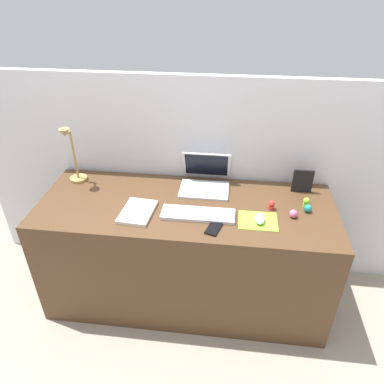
{
  "coord_description": "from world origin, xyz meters",
  "views": [
    {
      "loc": [
        0.24,
        -1.7,
        1.92
      ],
      "look_at": [
        0.04,
        0.0,
        0.83
      ],
      "focal_mm": 33.42,
      "sensor_mm": 36.0,
      "label": 1
    }
  ],
  "objects_px": {
    "mouse": "(260,219)",
    "toy_figurine_red": "(271,205)",
    "toy_figurine_lime": "(306,202)",
    "desk_lamp": "(72,157)",
    "cell_phone": "(214,228)",
    "keyboard": "(198,214)",
    "notebook_pad": "(138,212)",
    "picture_frame": "(303,181)",
    "toy_figurine_teal": "(308,208)",
    "laptop": "(205,179)",
    "toy_figurine_pink": "(293,214)"
  },
  "relations": [
    {
      "from": "toy_figurine_teal",
      "to": "toy_figurine_lime",
      "type": "height_order",
      "value": "toy_figurine_lime"
    },
    {
      "from": "toy_figurine_lime",
      "to": "toy_figurine_red",
      "type": "bearing_deg",
      "value": -166.19
    },
    {
      "from": "toy_figurine_red",
      "to": "toy_figurine_teal",
      "type": "relative_size",
      "value": 1.24
    },
    {
      "from": "mouse",
      "to": "toy_figurine_teal",
      "type": "distance_m",
      "value": 0.3
    },
    {
      "from": "keyboard",
      "to": "toy_figurine_red",
      "type": "distance_m",
      "value": 0.42
    },
    {
      "from": "toy_figurine_red",
      "to": "mouse",
      "type": "bearing_deg",
      "value": -118.14
    },
    {
      "from": "keyboard",
      "to": "notebook_pad",
      "type": "distance_m",
      "value": 0.34
    },
    {
      "from": "picture_frame",
      "to": "toy_figurine_red",
      "type": "bearing_deg",
      "value": -132.32
    },
    {
      "from": "laptop",
      "to": "notebook_pad",
      "type": "relative_size",
      "value": 1.25
    },
    {
      "from": "toy_figurine_red",
      "to": "toy_figurine_lime",
      "type": "bearing_deg",
      "value": 13.81
    },
    {
      "from": "laptop",
      "to": "mouse",
      "type": "height_order",
      "value": "laptop"
    },
    {
      "from": "keyboard",
      "to": "toy_figurine_lime",
      "type": "height_order",
      "value": "toy_figurine_lime"
    },
    {
      "from": "cell_phone",
      "to": "desk_lamp",
      "type": "relative_size",
      "value": 0.33
    },
    {
      "from": "picture_frame",
      "to": "cell_phone",
      "type": "bearing_deg",
      "value": -139.43
    },
    {
      "from": "picture_frame",
      "to": "toy_figurine_teal",
      "type": "distance_m",
      "value": 0.22
    },
    {
      "from": "keyboard",
      "to": "toy_figurine_lime",
      "type": "xyz_separation_m",
      "value": [
        0.61,
        0.17,
        0.02
      ]
    },
    {
      "from": "laptop",
      "to": "toy_figurine_red",
      "type": "relative_size",
      "value": 5.24
    },
    {
      "from": "desk_lamp",
      "to": "picture_frame",
      "type": "xyz_separation_m",
      "value": [
        1.42,
        0.06,
        -0.11
      ]
    },
    {
      "from": "mouse",
      "to": "toy_figurine_pink",
      "type": "relative_size",
      "value": 2.01
    },
    {
      "from": "desk_lamp",
      "to": "toy_figurine_lime",
      "type": "relative_size",
      "value": 6.51
    },
    {
      "from": "desk_lamp",
      "to": "notebook_pad",
      "type": "relative_size",
      "value": 1.59
    },
    {
      "from": "notebook_pad",
      "to": "toy_figurine_red",
      "type": "distance_m",
      "value": 0.76
    },
    {
      "from": "mouse",
      "to": "toy_figurine_red",
      "type": "distance_m",
      "value": 0.15
    },
    {
      "from": "mouse",
      "to": "toy_figurine_red",
      "type": "xyz_separation_m",
      "value": [
        0.07,
        0.13,
        0.01
      ]
    },
    {
      "from": "picture_frame",
      "to": "toy_figurine_teal",
      "type": "relative_size",
      "value": 3.24
    },
    {
      "from": "keyboard",
      "to": "cell_phone",
      "type": "xyz_separation_m",
      "value": [
        0.1,
        -0.1,
        -0.01
      ]
    },
    {
      "from": "desk_lamp",
      "to": "toy_figurine_lime",
      "type": "bearing_deg",
      "value": -4.4
    },
    {
      "from": "toy_figurine_pink",
      "to": "toy_figurine_lime",
      "type": "xyz_separation_m",
      "value": [
        0.08,
        0.12,
        0.01
      ]
    },
    {
      "from": "desk_lamp",
      "to": "toy_figurine_red",
      "type": "xyz_separation_m",
      "value": [
        1.22,
        -0.16,
        -0.15
      ]
    },
    {
      "from": "mouse",
      "to": "toy_figurine_pink",
      "type": "xyz_separation_m",
      "value": [
        0.19,
        0.07,
        0.0
      ]
    },
    {
      "from": "cell_phone",
      "to": "toy_figurine_pink",
      "type": "height_order",
      "value": "toy_figurine_pink"
    },
    {
      "from": "desk_lamp",
      "to": "cell_phone",
      "type": "bearing_deg",
      "value": -22.53
    },
    {
      "from": "laptop",
      "to": "notebook_pad",
      "type": "bearing_deg",
      "value": -135.65
    },
    {
      "from": "notebook_pad",
      "to": "laptop",
      "type": "bearing_deg",
      "value": 49.12
    },
    {
      "from": "picture_frame",
      "to": "toy_figurine_teal",
      "type": "height_order",
      "value": "picture_frame"
    },
    {
      "from": "mouse",
      "to": "cell_phone",
      "type": "relative_size",
      "value": 0.75
    },
    {
      "from": "cell_phone",
      "to": "toy_figurine_lime",
      "type": "xyz_separation_m",
      "value": [
        0.51,
        0.27,
        0.03
      ]
    },
    {
      "from": "toy_figurine_lime",
      "to": "cell_phone",
      "type": "bearing_deg",
      "value": -152.28
    },
    {
      "from": "cell_phone",
      "to": "mouse",
      "type": "bearing_deg",
      "value": 37.02
    },
    {
      "from": "picture_frame",
      "to": "toy_figurine_lime",
      "type": "distance_m",
      "value": 0.17
    },
    {
      "from": "mouse",
      "to": "toy_figurine_pink",
      "type": "height_order",
      "value": "toy_figurine_pink"
    },
    {
      "from": "keyboard",
      "to": "picture_frame",
      "type": "height_order",
      "value": "picture_frame"
    },
    {
      "from": "laptop",
      "to": "mouse",
      "type": "bearing_deg",
      "value": -46.11
    },
    {
      "from": "laptop",
      "to": "toy_figurine_lime",
      "type": "xyz_separation_m",
      "value": [
        0.6,
        -0.16,
        -0.02
      ]
    },
    {
      "from": "cell_phone",
      "to": "toy_figurine_red",
      "type": "distance_m",
      "value": 0.38
    },
    {
      "from": "desk_lamp",
      "to": "toy_figurine_teal",
      "type": "relative_size",
      "value": 8.26
    },
    {
      "from": "notebook_pad",
      "to": "toy_figurine_teal",
      "type": "height_order",
      "value": "toy_figurine_teal"
    },
    {
      "from": "laptop",
      "to": "cell_phone",
      "type": "xyz_separation_m",
      "value": [
        0.09,
        -0.43,
        -0.05
      ]
    },
    {
      "from": "notebook_pad",
      "to": "desk_lamp",
      "type": "bearing_deg",
      "value": 153.11
    },
    {
      "from": "toy_figurine_teal",
      "to": "desk_lamp",
      "type": "bearing_deg",
      "value": 173.51
    }
  ]
}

